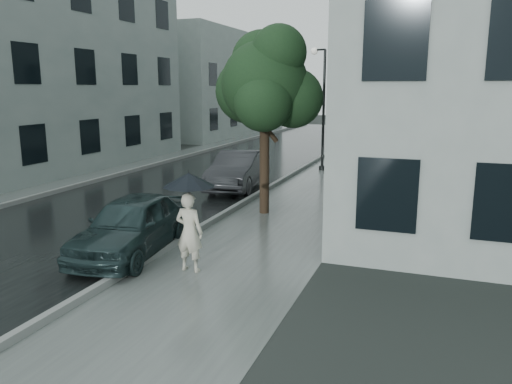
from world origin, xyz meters
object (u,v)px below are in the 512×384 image
at_px(pedestrian, 189,232).
at_px(car_near, 132,225).
at_px(street_tree, 266,83).
at_px(car_far, 239,170).
at_px(lamp_post, 321,101).

xyz_separation_m(pedestrian, car_near, (-1.75, 0.55, -0.16)).
bearing_deg(street_tree, car_far, 124.11).
xyz_separation_m(pedestrian, lamp_post, (-0.38, 13.67, 2.29)).
relative_size(pedestrian, car_far, 0.39).
relative_size(car_near, car_far, 0.93).
relative_size(lamp_post, car_near, 1.39).
bearing_deg(car_near, pedestrian, -23.99).
bearing_deg(pedestrian, car_near, -14.49).
bearing_deg(street_tree, pedestrian, -88.41).
bearing_deg(lamp_post, car_near, -77.99).
height_order(lamp_post, car_far, lamp_post).
xyz_separation_m(street_tree, car_far, (-2.13, 3.15, -3.14)).
distance_m(street_tree, lamp_post, 8.47).
distance_m(street_tree, car_far, 4.93).
bearing_deg(pedestrian, street_tree, -85.38).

